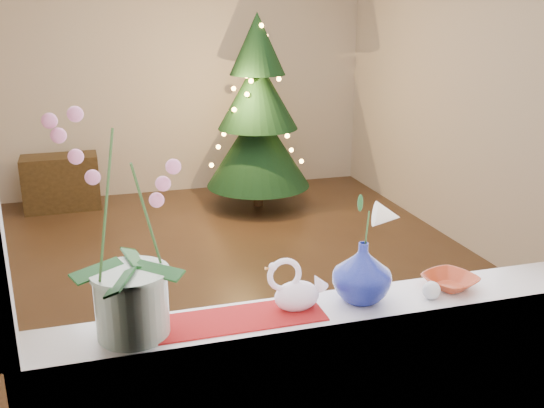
% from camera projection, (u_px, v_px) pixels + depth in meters
% --- Properties ---
extents(ground, '(5.00, 5.00, 0.00)m').
position_uv_depth(ground, '(212.00, 277.00, 4.69)').
color(ground, '#372416').
rests_on(ground, ground).
extents(wall_back, '(4.50, 0.10, 2.70)m').
position_uv_depth(wall_back, '(164.00, 71.00, 6.56)').
color(wall_back, beige).
rests_on(wall_back, ground).
extents(wall_front, '(4.50, 0.10, 2.70)m').
position_uv_depth(wall_front, '(345.00, 207.00, 2.00)').
color(wall_front, beige).
rests_on(wall_front, ground).
extents(wall_right, '(0.10, 5.00, 2.70)m').
position_uv_depth(wall_right, '(481.00, 91.00, 4.89)').
color(wall_right, beige).
rests_on(wall_right, ground).
extents(windowsill, '(2.20, 0.26, 0.04)m').
position_uv_depth(windowsill, '(327.00, 312.00, 2.25)').
color(windowsill, white).
rests_on(windowsill, window_apron).
extents(window_frame, '(2.22, 0.06, 1.60)m').
position_uv_depth(window_frame, '(346.00, 99.00, 1.92)').
color(window_frame, white).
rests_on(window_frame, windowsill).
extents(runner, '(0.70, 0.20, 0.01)m').
position_uv_depth(runner, '(227.00, 320.00, 2.14)').
color(runner, maroon).
rests_on(runner, windowsill).
extents(orchid_pot, '(0.30, 0.30, 0.77)m').
position_uv_depth(orchid_pot, '(126.00, 227.00, 1.94)').
color(orchid_pot, beige).
rests_on(orchid_pot, windowsill).
extents(swan, '(0.23, 0.11, 0.20)m').
position_uv_depth(swan, '(297.00, 285.00, 2.20)').
color(swan, white).
rests_on(swan, windowsill).
extents(blue_vase, '(0.32, 0.32, 0.27)m').
position_uv_depth(blue_vase, '(362.00, 268.00, 2.26)').
color(blue_vase, navy).
rests_on(blue_vase, windowsill).
extents(lily, '(0.15, 0.08, 0.20)m').
position_uv_depth(lily, '(365.00, 208.00, 2.19)').
color(lily, white).
rests_on(lily, blue_vase).
extents(paperweight, '(0.09, 0.09, 0.07)m').
position_uv_depth(paperweight, '(431.00, 290.00, 2.30)').
color(paperweight, silver).
rests_on(paperweight, windowsill).
extents(amber_dish, '(0.22, 0.22, 0.04)m').
position_uv_depth(amber_dish, '(450.00, 282.00, 2.40)').
color(amber_dish, '#A03418').
rests_on(amber_dish, windowsill).
extents(xmas_tree, '(1.35, 1.35, 1.97)m').
position_uv_depth(xmas_tree, '(258.00, 113.00, 6.14)').
color(xmas_tree, black).
rests_on(xmas_tree, ground).
extents(side_table, '(0.76, 0.40, 0.56)m').
position_uv_depth(side_table, '(61.00, 182.00, 6.25)').
color(side_table, black).
rests_on(side_table, ground).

